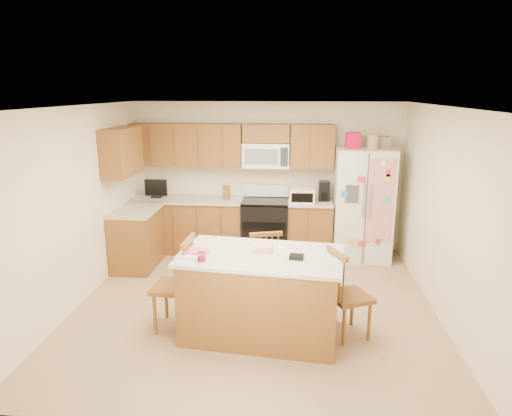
# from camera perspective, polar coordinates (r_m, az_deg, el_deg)

# --- Properties ---
(ground) EXTENTS (4.50, 4.50, 0.00)m
(ground) POSITION_cam_1_polar(r_m,az_deg,el_deg) (6.02, -0.12, -11.93)
(ground) COLOR #876242
(ground) RESTS_ON ground
(room_shell) EXTENTS (4.60, 4.60, 2.52)m
(room_shell) POSITION_cam_1_polar(r_m,az_deg,el_deg) (5.53, -0.13, 1.54)
(room_shell) COLOR beige
(room_shell) RESTS_ON ground
(cabinetry) EXTENTS (3.36, 1.56, 2.15)m
(cabinetry) POSITION_cam_1_polar(r_m,az_deg,el_deg) (7.52, -6.39, 0.85)
(cabinetry) COLOR brown
(cabinetry) RESTS_ON ground
(stove) EXTENTS (0.76, 0.65, 1.13)m
(stove) POSITION_cam_1_polar(r_m,az_deg,el_deg) (7.65, 1.16, -2.24)
(stove) COLOR black
(stove) RESTS_ON ground
(refrigerator) EXTENTS (0.90, 0.79, 2.04)m
(refrigerator) POSITION_cam_1_polar(r_m,az_deg,el_deg) (7.53, 13.15, 0.63)
(refrigerator) COLOR white
(refrigerator) RESTS_ON ground
(island) EXTENTS (1.85, 1.21, 1.05)m
(island) POSITION_cam_1_polar(r_m,az_deg,el_deg) (5.16, 0.65, -10.72)
(island) COLOR brown
(island) RESTS_ON ground
(windsor_chair_left) EXTENTS (0.47, 0.50, 1.09)m
(windsor_chair_left) POSITION_cam_1_polar(r_m,az_deg,el_deg) (5.36, -9.96, -9.58)
(windsor_chair_left) COLOR brown
(windsor_chair_left) RESTS_ON ground
(windsor_chair_back) EXTENTS (0.53, 0.51, 1.00)m
(windsor_chair_back) POSITION_cam_1_polar(r_m,az_deg,el_deg) (5.89, 0.94, -7.51)
(windsor_chair_back) COLOR brown
(windsor_chair_back) RESTS_ON ground
(windsor_chair_right) EXTENTS (0.57, 0.58, 1.03)m
(windsor_chair_right) POSITION_cam_1_polar(r_m,az_deg,el_deg) (5.22, 11.33, -10.70)
(windsor_chair_right) COLOR brown
(windsor_chair_right) RESTS_ON ground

